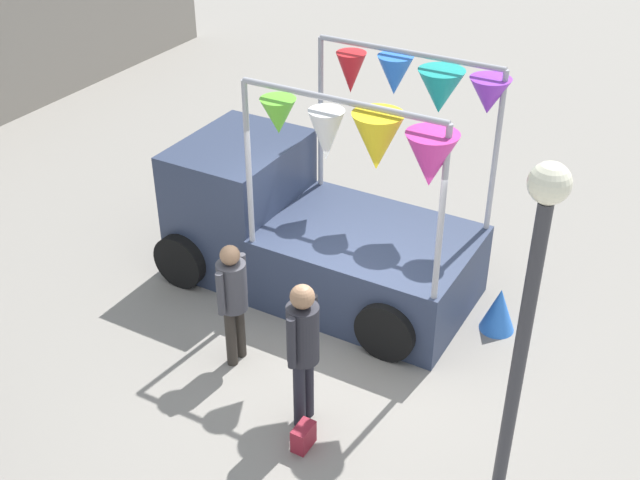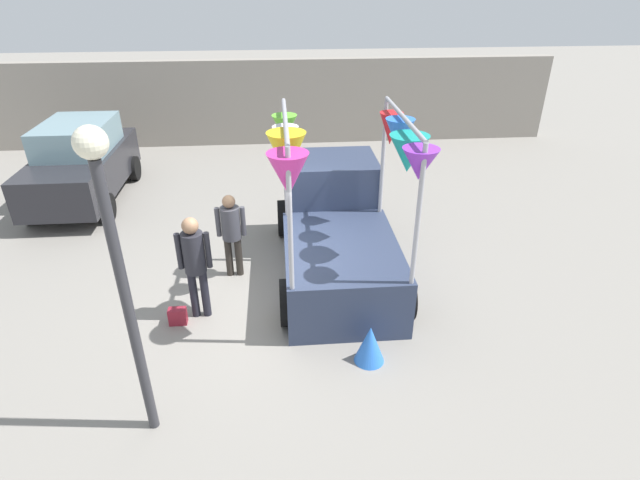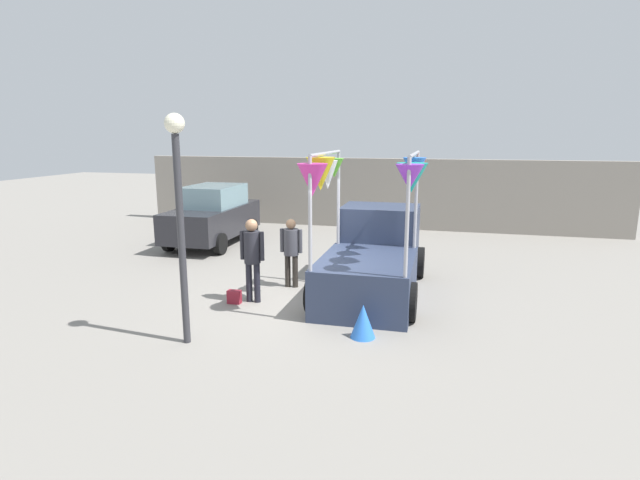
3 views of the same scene
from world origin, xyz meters
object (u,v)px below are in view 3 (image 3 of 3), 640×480
Objects in this scene: parked_car at (213,215)px; person_vendor at (291,246)px; handbag at (234,297)px; person_customer at (252,252)px; street_lamp at (179,197)px; folded_kite_bundle_azure at (363,321)px; vendor_truck at (373,251)px.

parked_car is 2.50× the size of person_vendor.
person_vendor is 5.71× the size of handbag.
parked_car is 2.25× the size of person_customer.
person_customer is 2.68m from street_lamp.
handbag is at bearing -120.17° from person_vendor.
handbag is at bearing 159.08° from folded_kite_bundle_azure.
handbag is 3.12m from folded_kite_bundle_azure.
person_customer is at bearing 29.74° from handbag.
street_lamp reaches higher than folded_kite_bundle_azure.
street_lamp reaches higher than vendor_truck.
vendor_truck is 6.78m from parked_car.
person_vendor reaches higher than folded_kite_bundle_azure.
parked_car is 14.29× the size of handbag.
vendor_truck is 3.21m from handbag.
person_customer is 1.30m from person_vendor.
street_lamp is at bearing -161.99° from folded_kite_bundle_azure.
vendor_truck is at bearing 4.35° from person_vendor.
folded_kite_bundle_azure is at bearing -50.31° from person_vendor.
street_lamp reaches higher than handbag.
vendor_truck is 1.88m from person_vendor.
parked_car is (-5.70, 3.67, 0.01)m from vendor_truck.
street_lamp is at bearing -67.33° from parked_car.
street_lamp is at bearing -89.16° from handbag.
folded_kite_bundle_azure is (2.09, -2.52, -0.66)m from person_vendor.
person_customer is at bearing -111.19° from person_vendor.
handbag is 0.07× the size of street_lamp.
parked_car is at bearing 112.67° from street_lamp.
person_customer is 1.02m from handbag.
parked_car is 8.69m from folded_kite_bundle_azure.
person_customer is at bearing 152.86° from folded_kite_bundle_azure.
vendor_truck is 2.32× the size of person_customer.
parked_car reaches higher than folded_kite_bundle_azure.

